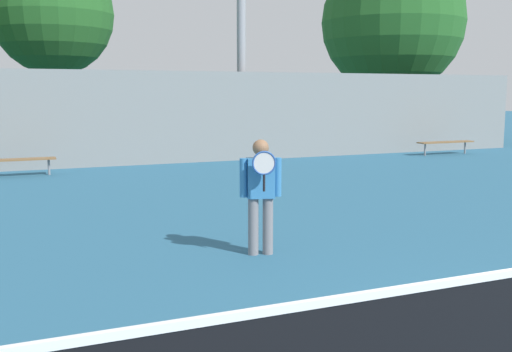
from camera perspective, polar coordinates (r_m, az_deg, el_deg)
The scene contains 6 objects.
tennis_player at distance 7.94m, azimuth 0.45°, elevation -1.35°, with size 0.55×0.46×1.55m.
bench_courtside_far at distance 21.90m, azimuth 17.61°, elevation 3.05°, with size 2.19×0.40×0.46m.
bench_adjacent_court at distance 16.63m, azimuth -21.62°, elevation 1.40°, with size 1.80×0.40×0.46m.
back_fence at distance 18.21m, azimuth -10.37°, elevation 5.46°, with size 28.22×0.06×2.80m.
tree_green_broad at distance 26.93m, azimuth 12.89°, elevation 14.06°, with size 6.03×6.03×8.13m.
tree_dark_dense at distance 22.87m, azimuth -18.79°, elevation 14.30°, with size 4.22×4.22×6.98m.
Camera 1 is at (-4.03, -2.89, 2.17)m, focal length 42.00 mm.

